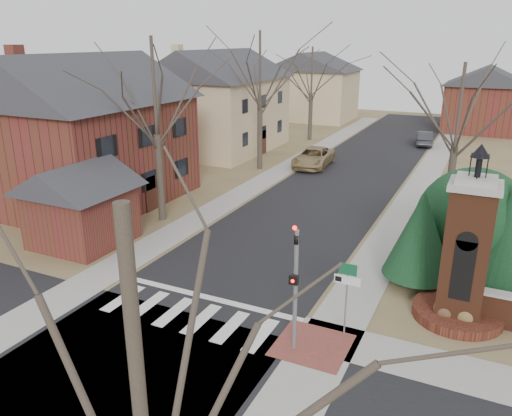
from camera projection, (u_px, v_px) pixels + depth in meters
The scene contains 27 objects.
ground at pixel (175, 326), 17.77m from camera, with size 120.00×120.00×0.00m, color brown.
main_street at pixel (346, 179), 36.56m from camera, with size 8.00×70.00×0.01m, color black.
cross_street at pixel (119, 375), 15.21m from camera, with size 120.00×8.00×0.01m, color black.
crosswalk_zone at pixel (188, 316), 18.45m from camera, with size 8.00×2.20×0.02m, color silver.
stop_bar at pixel (208, 298), 19.73m from camera, with size 8.00×0.35×0.02m, color silver.
sidewalk_right_main at pixel (419, 187), 34.43m from camera, with size 2.00×60.00×0.02m, color gray.
sidewalk_left at pixel (281, 171), 38.68m from camera, with size 2.00×60.00×0.02m, color gray.
curb_apron at pixel (312, 345), 16.66m from camera, with size 2.40×2.40×0.02m, color brown.
traffic_signal_pole at pixel (295, 278), 15.67m from camera, with size 0.28×0.41×4.50m.
sign_post at pixel (347, 286), 16.56m from camera, with size 0.90×0.07×2.75m.
brick_gate_monument at pixel (464, 264), 17.66m from camera, with size 3.20×3.20×6.47m.
house_brick_left at pixel (86, 127), 30.12m from camera, with size 9.80×11.80×9.42m.
house_stucco_left at pixel (218, 99), 44.87m from camera, with size 9.80×12.80×9.28m.
garage_left at pixel (80, 200), 24.37m from camera, with size 4.80×4.80×4.29m.
house_distant_left at pixel (312, 85), 62.30m from camera, with size 10.80×8.80×8.53m.
house_distant_right at pixel (485, 98), 54.32m from camera, with size 8.80×8.80×7.30m.
evergreen_near at pixel (421, 233), 20.07m from camera, with size 2.80×2.80×4.10m.
evergreen_mass at pixel (473, 218), 21.44m from camera, with size 4.80×4.80×4.80m, color #103217.
bare_tree_0 at pixel (154, 80), 25.84m from camera, with size 8.05×8.05×11.15m.
bare_tree_1 at pixel (260, 63), 36.84m from camera, with size 8.40×8.40×11.64m.
bare_tree_2 at pixel (312, 68), 48.47m from camera, with size 7.35×7.35×10.19m.
bare_tree_3 at pixel (461, 100), 26.22m from camera, with size 7.00×7.00×9.70m.
bare_tree_4 at pixel (135, 356), 5.59m from camera, with size 6.65×6.65×9.21m.
pickup_truck at pixel (313, 157), 39.79m from camera, with size 2.48×5.38×1.49m, color #9C8255.
distant_car at pixel (424, 138), 47.79m from camera, with size 1.43×4.10×1.35m, color #33343A.
dry_shrub_left at pixel (445, 310), 18.05m from camera, with size 0.84×0.84×0.84m, color brown.
dry_shrub_right at pixel (466, 314), 17.76m from camera, with size 0.87×0.87×0.87m, color brown.
Camera 1 is at (9.28, -12.71, 9.72)m, focal length 35.00 mm.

